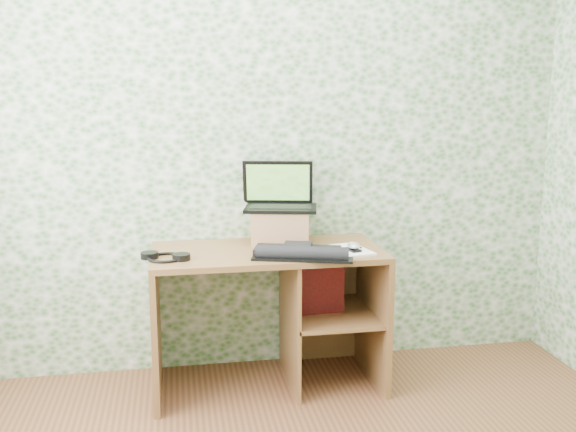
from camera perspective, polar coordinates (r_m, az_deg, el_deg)
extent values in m
plane|color=silver|center=(3.58, -2.64, 6.76)|extent=(3.50, 0.00, 3.50)
cube|color=brown|center=(3.37, -1.87, -3.25)|extent=(1.20, 0.60, 0.03)
cube|color=brown|center=(3.45, -11.64, -9.67)|extent=(0.03, 0.60, 0.72)
cube|color=brown|center=(3.60, 7.53, -8.62)|extent=(0.03, 0.60, 0.72)
cube|color=brown|center=(3.49, 0.14, -9.15)|extent=(0.02, 0.56, 0.72)
cube|color=brown|center=(3.53, 3.90, -8.59)|extent=(0.46, 0.56, 0.02)
cube|color=brown|center=(3.81, 2.95, -7.46)|extent=(0.48, 0.02, 0.72)
cube|color=#A7704B|center=(3.50, -0.63, -0.93)|extent=(0.35, 0.31, 0.18)
cube|color=black|center=(3.48, -0.63, 0.70)|extent=(0.43, 0.34, 0.02)
cube|color=black|center=(3.46, -0.61, 0.85)|extent=(0.36, 0.21, 0.00)
cube|color=black|center=(3.56, -0.92, 3.03)|extent=(0.39, 0.15, 0.24)
cube|color=#355A19|center=(3.55, -0.90, 2.98)|extent=(0.35, 0.12, 0.20)
cube|color=black|center=(3.26, 0.87, -3.12)|extent=(0.46, 0.28, 0.03)
cube|color=black|center=(3.26, 0.87, -2.95)|extent=(0.17, 0.17, 0.05)
cylinder|color=black|center=(3.15, 1.26, -3.31)|extent=(0.46, 0.20, 0.07)
cube|color=black|center=(3.15, 1.28, -3.84)|extent=(0.50, 0.24, 0.01)
torus|color=black|center=(3.23, -10.84, -3.65)|extent=(0.24, 0.24, 0.02)
cylinder|color=black|center=(3.26, -12.21, -3.43)|extent=(0.09, 0.09, 0.03)
cylinder|color=black|center=(3.19, -9.46, -3.61)|extent=(0.09, 0.09, 0.03)
cube|color=white|center=(3.33, 5.39, -3.06)|extent=(0.24, 0.30, 0.01)
ellipsoid|color=silver|center=(3.30, 5.84, -2.80)|extent=(0.08, 0.11, 0.03)
cylinder|color=black|center=(3.40, 6.09, -2.62)|extent=(0.03, 0.11, 0.01)
cube|color=maroon|center=(3.47, 2.98, -6.30)|extent=(0.24, 0.09, 0.28)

